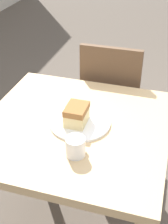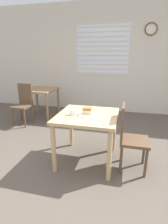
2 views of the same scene
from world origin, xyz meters
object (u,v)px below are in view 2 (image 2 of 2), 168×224
coffee_mug (73,112)px  chair_near_window (130,136)px  dining_table_near (87,122)px  cake_slice (88,111)px  dining_table_far (41,94)px  plate (88,115)px  chair_far_corner (23,103)px

coffee_mug → chair_near_window: bearing=1.1°
dining_table_near → cake_slice: (0.01, -0.01, 0.17)m
dining_table_near → dining_table_far: (-1.58, 1.70, -0.02)m
chair_near_window → cake_slice: (-0.58, 0.04, 0.29)m
cake_slice → plate: bearing=-55.3°
dining_table_far → plate: size_ratio=2.87×
cake_slice → dining_table_far: bearing=132.9°
dining_table_near → cake_slice: size_ratio=7.13×
chair_far_corner → plate: size_ratio=3.28×
chair_far_corner → cake_slice: bearing=-29.8°
cake_slice → coffee_mug: size_ratio=1.39×
plate → coffee_mug: bearing=-167.2°
dining_table_far → dining_table_near: bearing=-47.0°
chair_far_corner → coffee_mug: 1.97m
chair_near_window → coffee_mug: bearing=91.1°
chair_far_corner → cake_slice: 2.09m
chair_far_corner → cake_slice: (1.73, -1.13, 0.29)m
coffee_mug → plate: bearing=12.8°
dining_table_near → plate: 0.12m
dining_table_far → chair_near_window: size_ratio=0.88×
plate → coffee_mug: coffee_mug is taller
chair_far_corner → dining_table_far: bearing=79.3°
chair_far_corner → coffee_mug: (1.54, -1.19, 0.28)m
chair_far_corner → chair_near_window: bearing=-23.5°
chair_near_window → dining_table_far: bearing=51.1°
dining_table_near → cake_slice: bearing=-55.1°
cake_slice → coffee_mug: (-0.19, -0.06, -0.02)m
dining_table_far → chair_far_corner: bearing=-104.1°
chair_near_window → coffee_mug: (-0.77, -0.01, 0.28)m
dining_table_far → coffee_mug: bearing=-51.7°
dining_table_near → plate: size_ratio=3.05×
dining_table_far → cake_slice: (1.59, -1.71, 0.19)m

